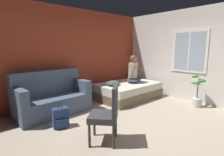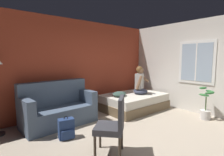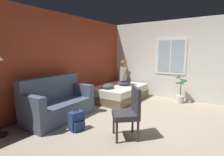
{
  "view_description": "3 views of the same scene",
  "coord_description": "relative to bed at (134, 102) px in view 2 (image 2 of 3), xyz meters",
  "views": [
    {
      "loc": [
        -2.45,
        -1.94,
        1.6
      ],
      "look_at": [
        0.61,
        1.5,
        0.79
      ],
      "focal_mm": 28.0,
      "sensor_mm": 36.0,
      "label": 1
    },
    {
      "loc": [
        -2.45,
        -1.94,
        1.6
      ],
      "look_at": [
        0.59,
        1.73,
        1.06
      ],
      "focal_mm": 28.0,
      "sensor_mm": 36.0,
      "label": 2
    },
    {
      "loc": [
        -3.47,
        -1.35,
        1.64
      ],
      "look_at": [
        0.7,
        1.51,
        0.87
      ],
      "focal_mm": 28.0,
      "sensor_mm": 36.0,
      "label": 3
    }
  ],
  "objects": [
    {
      "name": "ground_plane",
      "position": [
        -1.51,
        -1.76,
        -0.24
      ],
      "size": [
        40.0,
        40.0,
        0.0
      ],
      "primitive_type": "plane",
      "color": "tan"
    },
    {
      "name": "wall_back_accent",
      "position": [
        -1.51,
        0.94,
        1.11
      ],
      "size": [
        10.33,
        0.16,
        2.7
      ],
      "primitive_type": "cube",
      "color": "#993823",
      "rests_on": "ground"
    },
    {
      "name": "wall_side_with_window",
      "position": [
        1.23,
        -1.76,
        1.12
      ],
      "size": [
        0.19,
        6.64,
        2.7
      ],
      "color": "silver",
      "rests_on": "ground"
    },
    {
      "name": "bed",
      "position": [
        0.0,
        0.0,
        0.0
      ],
      "size": [
        1.97,
        1.33,
        0.48
      ],
      "color": "brown",
      "rests_on": "ground"
    },
    {
      "name": "couch",
      "position": [
        -2.33,
        0.32,
        0.16
      ],
      "size": [
        1.74,
        0.91,
        1.04
      ],
      "color": "#47566B",
      "rests_on": "ground"
    },
    {
      "name": "side_chair",
      "position": [
        -2.18,
        -1.59,
        0.3
      ],
      "size": [
        0.65,
        0.65,
        0.98
      ],
      "color": "#382D23",
      "rests_on": "ground"
    },
    {
      "name": "person_seated",
      "position": [
        0.21,
        -0.05,
        0.6
      ],
      "size": [
        0.66,
        0.62,
        0.88
      ],
      "color": "#383D51",
      "rests_on": "bed"
    },
    {
      "name": "backpack",
      "position": [
        -2.53,
        -0.53,
        -0.04
      ],
      "size": [
        0.33,
        0.28,
        0.46
      ],
      "color": "navy",
      "rests_on": "ground"
    },
    {
      "name": "throw_pillow",
      "position": [
        -0.55,
        0.07,
        0.31
      ],
      "size": [
        0.57,
        0.49,
        0.14
      ],
      "primitive_type": "ellipsoid",
      "rotation": [
        0.0,
        0.0,
        0.32
      ],
      "color": "#385147",
      "rests_on": "bed"
    },
    {
      "name": "cell_phone",
      "position": [
        0.52,
        -0.39,
        0.25
      ],
      "size": [
        0.16,
        0.14,
        0.01
      ],
      "primitive_type": "cube",
      "rotation": [
        0.0,
        0.0,
        2.21
      ],
      "color": "#B7B7BC",
      "rests_on": "bed"
    },
    {
      "name": "potted_plant",
      "position": [
        0.78,
        -1.84,
        0.07
      ],
      "size": [
        0.39,
        0.37,
        0.85
      ],
      "color": "silver",
      "rests_on": "ground"
    }
  ]
}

